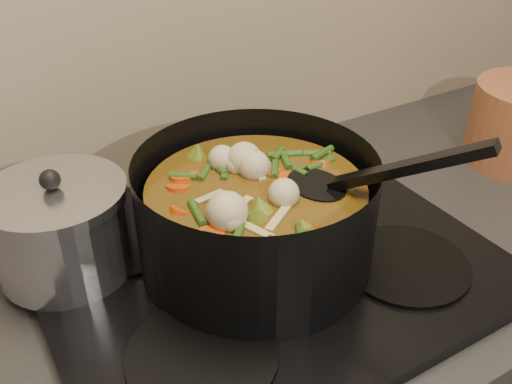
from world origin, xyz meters
TOP-DOWN VIEW (x-y plane):
  - stovetop at (0.00, 1.93)m, footprint 0.62×0.54m
  - stockpot at (-0.01, 1.92)m, footprint 0.40×0.43m
  - saucepan at (-0.25, 2.04)m, footprint 0.19×0.19m

SIDE VIEW (x-z plane):
  - stovetop at x=0.00m, z-range 0.91..0.93m
  - saucepan at x=-0.25m, z-range 0.92..1.07m
  - stockpot at x=-0.01m, z-range 0.89..1.12m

